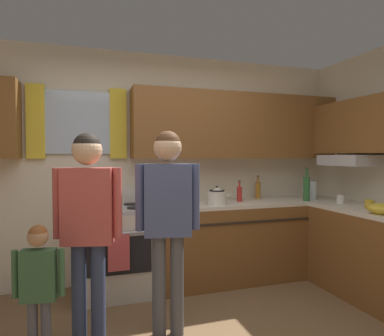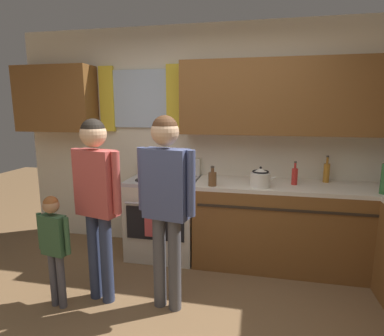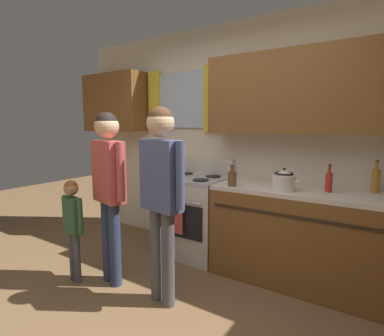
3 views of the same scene
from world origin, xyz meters
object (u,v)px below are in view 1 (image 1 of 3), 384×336
Objects in this scene: water_pitcher at (311,190)px; bottle_oil_amber at (258,190)px; mug_mustard_yellow at (369,204)px; stove_oven at (115,249)px; bottle_sauce_red at (239,194)px; mug_ceramic_white at (341,199)px; small_child at (39,280)px; bottle_squat_brown at (176,200)px; adult_holding_child at (88,214)px; stovetop_kettle at (217,196)px; mixing_bowl at (381,209)px; adult_in_plaid at (168,208)px; bottle_wine_green at (307,188)px.

bottle_oil_amber is at bearing 153.78° from water_pitcher.
bottle_oil_amber reaches higher than mug_mustard_yellow.
stove_oven is 1.51m from bottle_sauce_red.
bottle_oil_amber is 2.28× the size of mug_ceramic_white.
bottle_oil_amber is at bearing 29.66° from small_child.
adult_holding_child reaches higher than bottle_squat_brown.
stove_oven is 1.20m from stovetop_kettle.
bottle_oil_amber reaches higher than bottle_sauce_red.
bottle_squat_brown is at bearing 150.83° from mixing_bowl.
mug_ceramic_white is at bearing -8.48° from bottle_squat_brown.
stovetop_kettle is 1.10m from adult_in_plaid.
stove_oven is 8.76× the size of mug_ceramic_white.
mug_ceramic_white reaches higher than mug_mustard_yellow.
bottle_oil_amber is (1.76, 0.18, 0.54)m from stove_oven.
stovetop_kettle is at bearing 30.84° from small_child.
mixing_bowl is (0.51, -1.35, -0.06)m from bottle_oil_amber.
bottle_oil_amber is (-0.43, 0.39, -0.04)m from bottle_wine_green.
bottle_oil_amber is 2.38× the size of mug_mustard_yellow.
bottle_oil_amber is 0.29× the size of small_child.
adult_holding_child is at bearing -169.88° from mug_ceramic_white.
adult_in_plaid is at bearing -141.20° from bottle_oil_amber.
bottle_squat_brown is at bearing -172.14° from stovetop_kettle.
adult_holding_child is (-2.72, -0.11, 0.06)m from mug_mustard_yellow.
mixing_bowl is (1.20, -1.00, -0.05)m from stovetop_kettle.
bottle_squat_brown is 1.63× the size of mug_ceramic_white.
adult_holding_child reaches higher than bottle_sauce_red.
bottle_wine_green reaches higher than stovetop_kettle.
adult_holding_child is 0.60m from adult_in_plaid.
water_pitcher reaches higher than mug_ceramic_white.
adult_holding_child is (-2.69, -0.48, 0.06)m from mug_ceramic_white.
bottle_squat_brown is 0.13× the size of adult_in_plaid.
adult_holding_child is at bearing -161.38° from water_pitcher.
adult_holding_child is at bearing -150.27° from bottle_oil_amber.
mug_ceramic_white is at bearing -52.35° from bottle_wine_green.
water_pitcher reaches higher than stovetop_kettle.
bottle_wine_green is 2.01m from adult_in_plaid.
bottle_wine_green is 0.18m from water_pitcher.
mug_mustard_yellow is 2.12m from adult_in_plaid.
mug_mustard_yellow is at bearing 5.42° from small_child.
water_pitcher is at bearing 86.64° from mixing_bowl.
stovetop_kettle reaches higher than mixing_bowl.
bottle_sauce_red is at bearing 126.37° from mixing_bowl.
bottle_wine_green is 0.40× the size of small_child.
water_pitcher is 0.14× the size of adult_holding_child.
stove_oven is at bearing 171.43° from stovetop_kettle.
mug_ceramic_white is (1.82, -0.27, -0.03)m from bottle_squat_brown.
stove_oven is 5.37× the size of bottle_squat_brown.
bottle_oil_amber is at bearing 28.40° from bottle_sauce_red.
bottle_wine_green reaches higher than bottle_oil_amber.
bottle_oil_amber is at bearing 29.73° from adult_holding_child.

